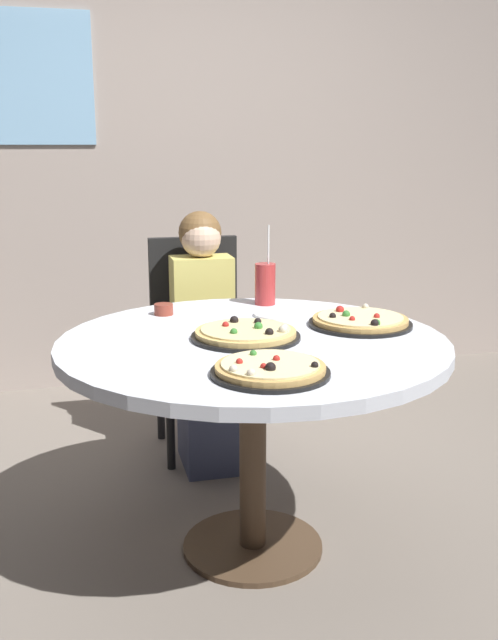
# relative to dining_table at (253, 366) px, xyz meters

# --- Properties ---
(ground_plane) EXTENTS (8.00, 8.00, 0.00)m
(ground_plane) POSITION_rel_dining_table_xyz_m (0.00, 0.00, -0.66)
(ground_plane) COLOR slate
(wall_with_window) EXTENTS (5.20, 0.14, 2.90)m
(wall_with_window) POSITION_rel_dining_table_xyz_m (-0.00, 1.99, 0.79)
(wall_with_window) COLOR #A8998E
(wall_with_window) RESTS_ON ground_plane
(dining_table) EXTENTS (1.26, 1.26, 0.75)m
(dining_table) POSITION_rel_dining_table_xyz_m (0.00, 0.00, 0.00)
(dining_table) COLOR silver
(dining_table) RESTS_ON ground_plane
(chair_wooden) EXTENTS (0.41, 0.41, 0.95)m
(chair_wooden) POSITION_rel_dining_table_xyz_m (0.00, 0.96, -0.13)
(chair_wooden) COLOR black
(chair_wooden) RESTS_ON ground_plane
(diner_child) EXTENTS (0.26, 0.41, 1.08)m
(diner_child) POSITION_rel_dining_table_xyz_m (-0.00, 0.78, -0.17)
(diner_child) COLOR #3F4766
(diner_child) RESTS_ON ground_plane
(pizza_veggie) EXTENTS (0.35, 0.35, 0.05)m
(pizza_veggie) POSITION_rel_dining_table_xyz_m (-0.02, 0.01, 0.11)
(pizza_veggie) COLOR black
(pizza_veggie) RESTS_ON dining_table
(pizza_cheese) EXTENTS (0.36, 0.36, 0.05)m
(pizza_cheese) POSITION_rel_dining_table_xyz_m (0.40, 0.07, 0.11)
(pizza_cheese) COLOR black
(pizza_cheese) RESTS_ON dining_table
(pizza_pepperoni) EXTENTS (0.33, 0.33, 0.05)m
(pizza_pepperoni) POSITION_rel_dining_table_xyz_m (-0.05, -0.38, 0.11)
(pizza_pepperoni) COLOR black
(pizza_pepperoni) RESTS_ON dining_table
(soda_cup) EXTENTS (0.08, 0.08, 0.31)m
(soda_cup) POSITION_rel_dining_table_xyz_m (0.18, 0.48, 0.17)
(soda_cup) COLOR #B73333
(soda_cup) RESTS_ON dining_table
(sauce_bowl) EXTENTS (0.07, 0.07, 0.04)m
(sauce_bowl) POSITION_rel_dining_table_xyz_m (-0.23, 0.41, 0.11)
(sauce_bowl) COLOR brown
(sauce_bowl) RESTS_ON dining_table
(plate_small) EXTENTS (0.18, 0.18, 0.01)m
(plate_small) POSITION_rel_dining_table_xyz_m (0.17, 0.28, 0.10)
(plate_small) COLOR white
(plate_small) RESTS_ON dining_table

